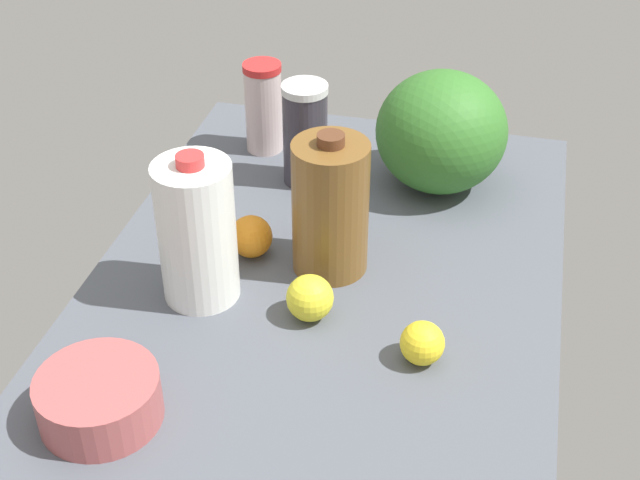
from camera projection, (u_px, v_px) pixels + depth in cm
name	position (u px, v px, depth cm)	size (l,w,h in cm)	color
countertop	(320.00, 298.00, 144.28)	(120.00, 76.00, 3.00)	#4E535D
mixing_bowl	(99.00, 398.00, 119.08)	(16.77, 16.77, 6.89)	#AA5252
chocolate_milk_jug	(330.00, 207.00, 142.28)	(12.42, 12.42, 24.75)	brown
watermelon	(441.00, 132.00, 163.35)	(24.19, 24.19, 22.60)	#337229
shaker_bottle	(305.00, 134.00, 165.35)	(8.57, 8.57, 19.95)	#36313B
milk_jug	(197.00, 232.00, 136.08)	(12.12, 12.12, 25.36)	white
tumbler_cup	(263.00, 107.00, 175.89)	(7.55, 7.55, 18.46)	beige
lemon_near_front	(422.00, 343.00, 128.29)	(6.55, 6.55, 6.55)	yellow
orange_beside_bowl	(251.00, 236.00, 149.47)	(7.24, 7.24, 7.24)	orange
lemon_by_jug	(312.00, 298.00, 135.98)	(7.36, 7.36, 7.36)	yellow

